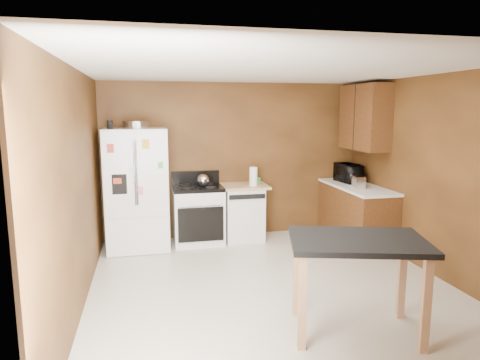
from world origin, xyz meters
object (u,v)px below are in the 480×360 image
object	(u,v)px
dishwasher	(243,212)
toaster	(359,182)
green_canister	(258,181)
refrigerator	(137,189)
kettle	(203,180)
pen_cup	(110,125)
microwave	(348,174)
roasting_pan	(137,125)
gas_range	(198,214)
paper_towel	(253,176)
island	(357,253)

from	to	relation	value
dishwasher	toaster	bearing A→B (deg)	-21.49
green_canister	toaster	size ratio (longest dim) A/B	0.42
refrigerator	dishwasher	distance (m)	1.69
kettle	toaster	distance (m)	2.37
pen_cup	microwave	size ratio (longest dim) A/B	0.24
pen_cup	kettle	distance (m)	1.59
roasting_pan	dishwasher	distance (m)	2.13
microwave	toaster	bearing A→B (deg)	164.00
green_canister	dishwasher	world-z (taller)	green_canister
green_canister	refrigerator	distance (m)	1.90
microwave	gas_range	size ratio (longest dim) A/B	0.45
dishwasher	kettle	bearing A→B (deg)	-174.92
gas_range	microwave	bearing A→B (deg)	-3.20
gas_range	green_canister	bearing A→B (deg)	4.84
kettle	microwave	distance (m)	2.37
paper_towel	roasting_pan	bearing A→B (deg)	177.80
pen_cup	gas_range	world-z (taller)	pen_cup
microwave	green_canister	bearing A→B (deg)	74.11
paper_towel	gas_range	xyz separation A→B (m)	(-0.87, 0.08, -0.57)
paper_towel	gas_range	world-z (taller)	paper_towel
pen_cup	gas_range	xyz separation A→B (m)	(1.24, 0.18, -1.40)
roasting_pan	paper_towel	size ratio (longest dim) A/B	1.43
pen_cup	dishwasher	world-z (taller)	pen_cup
dishwasher	island	bearing A→B (deg)	-83.04
pen_cup	microwave	bearing A→B (deg)	0.59
pen_cup	refrigerator	bearing A→B (deg)	19.00
roasting_pan	green_canister	world-z (taller)	roasting_pan
roasting_pan	refrigerator	world-z (taller)	roasting_pan
pen_cup	island	size ratio (longest dim) A/B	0.09
paper_towel	island	bearing A→B (deg)	-85.63
microwave	refrigerator	size ratio (longest dim) A/B	0.27
paper_towel	microwave	size ratio (longest dim) A/B	0.60
pen_cup	dishwasher	bearing A→B (deg)	5.81
roasting_pan	dishwasher	xyz separation A→B (m)	(1.60, 0.04, -1.40)
roasting_pan	toaster	distance (m)	3.43
microwave	island	bearing A→B (deg)	147.69
pen_cup	microwave	xyz separation A→B (m)	(3.70, 0.04, -0.82)
roasting_pan	gas_range	bearing A→B (deg)	0.75
roasting_pan	paper_towel	xyz separation A→B (m)	(1.75, -0.07, -0.82)
pen_cup	dishwasher	distance (m)	2.42
paper_towel	microwave	world-z (taller)	paper_towel
kettle	paper_towel	distance (m)	0.79
roasting_pan	kettle	xyz separation A→B (m)	(0.96, -0.02, -0.86)
green_canister	microwave	distance (m)	1.49
toaster	refrigerator	size ratio (longest dim) A/B	0.13
green_canister	roasting_pan	bearing A→B (deg)	-177.09
paper_towel	green_canister	bearing A→B (deg)	54.40
roasting_pan	refrigerator	xyz separation A→B (m)	(-0.03, -0.05, -0.95)
gas_range	pen_cup	bearing A→B (deg)	-171.97
island	microwave	bearing A→B (deg)	65.04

